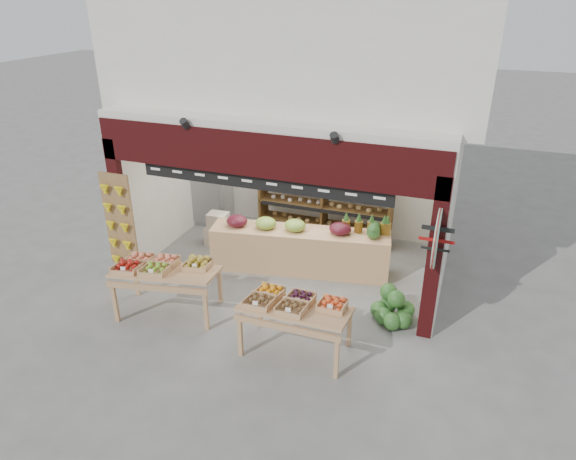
# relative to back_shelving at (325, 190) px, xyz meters

# --- Properties ---
(ground) EXTENTS (60.00, 60.00, 0.00)m
(ground) POSITION_rel_back_shelving_xyz_m (-0.26, -1.74, -1.12)
(ground) COLOR slate
(ground) RESTS_ON ground
(shop_structure) EXTENTS (6.36, 5.12, 5.40)m
(shop_structure) POSITION_rel_back_shelving_xyz_m (-0.26, -0.13, 2.81)
(shop_structure) COLOR white
(shop_structure) RESTS_ON ground
(banana_board) EXTENTS (0.60, 0.15, 1.80)m
(banana_board) POSITION_rel_back_shelving_xyz_m (-2.99, -2.91, 0.00)
(banana_board) COLOR olive
(banana_board) RESTS_ON ground
(gift_sign) EXTENTS (0.04, 0.93, 0.92)m
(gift_sign) POSITION_rel_back_shelving_xyz_m (2.49, -2.89, 0.63)
(gift_sign) COLOR silver
(gift_sign) RESTS_ON ground
(back_shelving) EXTENTS (2.87, 0.47, 1.78)m
(back_shelving) POSITION_rel_back_shelving_xyz_m (0.00, 0.00, 0.00)
(back_shelving) COLOR brown
(back_shelving) RESTS_ON ground
(refrigerator) EXTENTS (0.87, 0.87, 1.92)m
(refrigerator) POSITION_rel_back_shelving_xyz_m (-2.66, 0.00, -0.15)
(refrigerator) COLOR #ABAEB2
(refrigerator) RESTS_ON ground
(cardboard_stack) EXTENTS (1.02, 0.74, 0.71)m
(cardboard_stack) POSITION_rel_back_shelving_xyz_m (-1.78, -1.02, -0.86)
(cardboard_stack) COLOR beige
(cardboard_stack) RESTS_ON ground
(mid_counter) EXTENTS (3.42, 1.23, 1.06)m
(mid_counter) POSITION_rel_back_shelving_xyz_m (-0.03, -1.53, -0.65)
(mid_counter) COLOR tan
(mid_counter) RESTS_ON ground
(display_table_left) EXTENTS (1.79, 1.22, 1.04)m
(display_table_left) POSITION_rel_back_shelving_xyz_m (-1.72, -3.60, -0.31)
(display_table_left) COLOR tan
(display_table_left) RESTS_ON ground
(display_table_right) EXTENTS (1.58, 0.89, 1.01)m
(display_table_right) POSITION_rel_back_shelving_xyz_m (0.65, -3.82, -0.34)
(display_table_right) COLOR tan
(display_table_right) RESTS_ON ground
(watermelon_pile) EXTENTS (0.71, 0.73, 0.55)m
(watermelon_pile) POSITION_rel_back_shelving_xyz_m (1.93, -2.57, -0.90)
(watermelon_pile) COLOR #184617
(watermelon_pile) RESTS_ON ground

